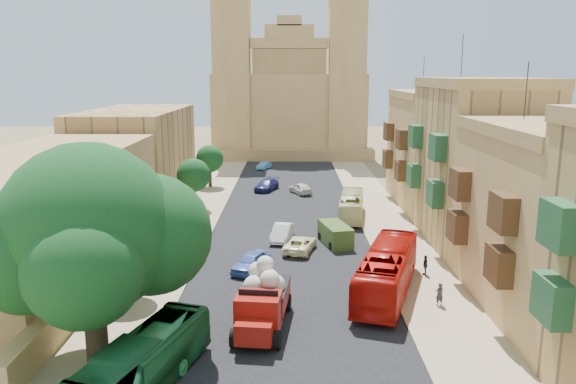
{
  "coord_description": "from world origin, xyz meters",
  "views": [
    {
      "loc": [
        0.22,
        -21.94,
        14.22
      ],
      "look_at": [
        0.0,
        26.0,
        4.0
      ],
      "focal_mm": 35.0,
      "sensor_mm": 36.0,
      "label": 1
    }
  ],
  "objects_px": {
    "street_tree_b": "(169,203)",
    "car_blue_a": "(251,262)",
    "car_cream": "(300,244)",
    "car_white_a": "(282,233)",
    "church": "(289,100)",
    "street_tree_a": "(129,245)",
    "car_white_b": "(300,188)",
    "pedestrian_c": "(425,265)",
    "red_truck": "(263,299)",
    "olive_pickup": "(335,235)",
    "street_tree_c": "(193,175)",
    "bus_green_north": "(141,366)",
    "bus_red_east": "(387,271)",
    "pedestrian_a": "(439,294)",
    "ficus_tree": "(91,235)",
    "car_blue_b": "(264,166)",
    "car_dkblue": "(267,185)",
    "street_tree_d": "(210,159)",
    "bus_cream_east": "(351,206)"
  },
  "relations": [
    {
      "from": "pedestrian_a",
      "to": "street_tree_c",
      "type": "bearing_deg",
      "value": -70.36
    },
    {
      "from": "street_tree_b",
      "to": "bus_red_east",
      "type": "relative_size",
      "value": 0.46
    },
    {
      "from": "bus_green_north",
      "to": "car_blue_b",
      "type": "bearing_deg",
      "value": 105.3
    },
    {
      "from": "street_tree_c",
      "to": "bus_green_north",
      "type": "xyz_separation_m",
      "value": [
        3.5,
        -35.0,
        -2.29
      ]
    },
    {
      "from": "car_cream",
      "to": "car_white_a",
      "type": "bearing_deg",
      "value": -49.8
    },
    {
      "from": "car_cream",
      "to": "car_blue_b",
      "type": "xyz_separation_m",
      "value": [
        -4.8,
        39.58,
        -0.08
      ]
    },
    {
      "from": "car_cream",
      "to": "pedestrian_c",
      "type": "height_order",
      "value": "pedestrian_c"
    },
    {
      "from": "ficus_tree",
      "to": "pedestrian_c",
      "type": "height_order",
      "value": "ficus_tree"
    },
    {
      "from": "bus_red_east",
      "to": "car_cream",
      "type": "height_order",
      "value": "bus_red_east"
    },
    {
      "from": "bus_green_north",
      "to": "bus_red_east",
      "type": "height_order",
      "value": "bus_red_east"
    },
    {
      "from": "red_truck",
      "to": "car_cream",
      "type": "relative_size",
      "value": 1.54
    },
    {
      "from": "car_white_b",
      "to": "pedestrian_c",
      "type": "relative_size",
      "value": 2.65
    },
    {
      "from": "bus_green_north",
      "to": "church",
      "type": "bearing_deg",
      "value": 103.08
    },
    {
      "from": "olive_pickup",
      "to": "bus_red_east",
      "type": "distance_m",
      "value": 11.17
    },
    {
      "from": "bus_green_north",
      "to": "car_blue_b",
      "type": "distance_m",
      "value": 60.26
    },
    {
      "from": "street_tree_b",
      "to": "red_truck",
      "type": "relative_size",
      "value": 0.75
    },
    {
      "from": "ficus_tree",
      "to": "car_blue_a",
      "type": "xyz_separation_m",
      "value": [
        6.75,
        13.01,
        -5.84
      ]
    },
    {
      "from": "bus_green_north",
      "to": "car_white_b",
      "type": "distance_m",
      "value": 43.52
    },
    {
      "from": "bus_cream_east",
      "to": "car_cream",
      "type": "relative_size",
      "value": 2.01
    },
    {
      "from": "car_white_b",
      "to": "pedestrian_c",
      "type": "height_order",
      "value": "pedestrian_c"
    },
    {
      "from": "church",
      "to": "olive_pickup",
      "type": "relative_size",
      "value": 7.96
    },
    {
      "from": "street_tree_c",
      "to": "street_tree_b",
      "type": "bearing_deg",
      "value": -90.0
    },
    {
      "from": "street_tree_b",
      "to": "bus_cream_east",
      "type": "height_order",
      "value": "street_tree_b"
    },
    {
      "from": "church",
      "to": "red_truck",
      "type": "height_order",
      "value": "church"
    },
    {
      "from": "car_white_a",
      "to": "car_cream",
      "type": "xyz_separation_m",
      "value": [
        1.5,
        -3.06,
        -0.08
      ]
    },
    {
      "from": "street_tree_b",
      "to": "car_blue_a",
      "type": "distance_m",
      "value": 10.51
    },
    {
      "from": "car_blue_b",
      "to": "ficus_tree",
      "type": "bearing_deg",
      "value": -74.26
    },
    {
      "from": "bus_red_east",
      "to": "pedestrian_a",
      "type": "relative_size",
      "value": 7.76
    },
    {
      "from": "car_blue_a",
      "to": "car_dkblue",
      "type": "bearing_deg",
      "value": 112.83
    },
    {
      "from": "street_tree_b",
      "to": "bus_green_north",
      "type": "distance_m",
      "value": 23.36
    },
    {
      "from": "car_blue_b",
      "to": "pedestrian_a",
      "type": "relative_size",
      "value": 2.25
    },
    {
      "from": "car_white_b",
      "to": "pedestrian_c",
      "type": "xyz_separation_m",
      "value": [
        8.47,
        -27.54,
        0.07
      ]
    },
    {
      "from": "bus_cream_east",
      "to": "pedestrian_a",
      "type": "bearing_deg",
      "value": 106.97
    },
    {
      "from": "street_tree_a",
      "to": "car_blue_a",
      "type": "xyz_separation_m",
      "value": [
        7.35,
        5.02,
        -2.82
      ]
    },
    {
      "from": "church",
      "to": "ficus_tree",
      "type": "distance_m",
      "value": 75.26
    },
    {
      "from": "street_tree_b",
      "to": "car_dkblue",
      "type": "distance_m",
      "value": 23.05
    },
    {
      "from": "street_tree_b",
      "to": "car_blue_a",
      "type": "height_order",
      "value": "street_tree_b"
    },
    {
      "from": "bus_green_north",
      "to": "pedestrian_c",
      "type": "bearing_deg",
      "value": 60.83
    },
    {
      "from": "car_dkblue",
      "to": "street_tree_d",
      "type": "bearing_deg",
      "value": -178.78
    },
    {
      "from": "ficus_tree",
      "to": "street_tree_c",
      "type": "bearing_deg",
      "value": 91.07
    },
    {
      "from": "ficus_tree",
      "to": "car_white_b",
      "type": "height_order",
      "value": "ficus_tree"
    },
    {
      "from": "bus_red_east",
      "to": "car_white_b",
      "type": "bearing_deg",
      "value": -62.72
    },
    {
      "from": "church",
      "to": "street_tree_a",
      "type": "relative_size",
      "value": 6.89
    },
    {
      "from": "pedestrian_c",
      "to": "church",
      "type": "bearing_deg",
      "value": -157.69
    },
    {
      "from": "red_truck",
      "to": "car_blue_b",
      "type": "height_order",
      "value": "red_truck"
    },
    {
      "from": "street_tree_a",
      "to": "bus_cream_east",
      "type": "bearing_deg",
      "value": 51.28
    },
    {
      "from": "church",
      "to": "street_tree_a",
      "type": "height_order",
      "value": "church"
    },
    {
      "from": "pedestrian_c",
      "to": "pedestrian_a",
      "type": "bearing_deg",
      "value": 9.25
    },
    {
      "from": "car_cream",
      "to": "car_blue_a",
      "type": "bearing_deg",
      "value": 65.57
    },
    {
      "from": "car_blue_b",
      "to": "pedestrian_a",
      "type": "xyz_separation_m",
      "value": [
        13.29,
        -50.33,
        0.19
      ]
    }
  ]
}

